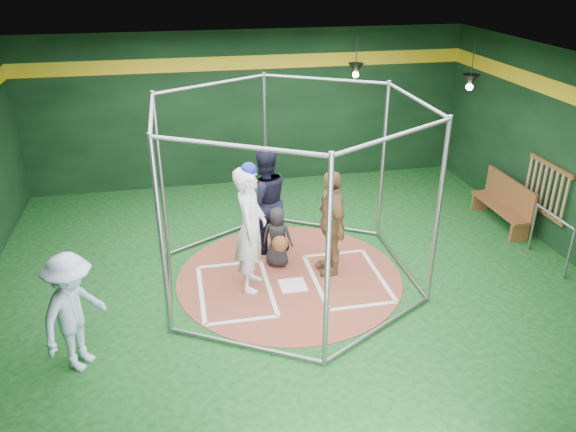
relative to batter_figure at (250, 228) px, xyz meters
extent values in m
cube|color=#0D3B12|center=(0.66, 0.17, -1.09)|extent=(10.00, 9.00, 0.02)
cube|color=black|center=(0.66, 0.17, 2.42)|extent=(10.00, 9.00, 0.02)
cube|color=black|center=(0.66, 4.67, 0.67)|extent=(10.00, 0.10, 3.50)
cube|color=black|center=(0.66, -4.33, 0.67)|extent=(10.00, 0.10, 3.50)
cube|color=black|center=(5.66, 0.17, 0.67)|extent=(0.10, 9.00, 3.50)
cube|color=gold|center=(0.66, 4.64, 1.72)|extent=(10.00, 0.01, 0.30)
cylinder|color=brown|center=(0.66, 0.17, -1.07)|extent=(3.80, 3.80, 0.01)
cube|color=white|center=(0.66, -0.13, -1.06)|extent=(0.43, 0.43, 0.01)
cube|color=white|center=(-0.29, 0.77, -1.06)|extent=(1.10, 0.07, 0.01)
cube|color=white|center=(-0.29, -0.93, -1.06)|extent=(1.10, 0.07, 0.01)
cube|color=white|center=(-0.84, -0.08, -1.06)|extent=(0.07, 1.70, 0.01)
cube|color=white|center=(0.26, -0.08, -1.06)|extent=(0.07, 1.70, 0.01)
cube|color=white|center=(1.61, 0.77, -1.06)|extent=(1.10, 0.07, 0.01)
cube|color=white|center=(1.61, -0.93, -1.06)|extent=(1.10, 0.07, 0.01)
cube|color=white|center=(1.06, -0.08, -1.06)|extent=(0.07, 1.70, 0.01)
cube|color=white|center=(2.16, -0.08, -1.06)|extent=(0.07, 1.70, 0.01)
cylinder|color=gray|center=(2.65, 1.32, 0.42)|extent=(0.07, 0.07, 3.00)
cylinder|color=gray|center=(0.66, 2.47, 0.42)|extent=(0.07, 0.07, 3.00)
cylinder|color=gray|center=(-1.33, 1.32, 0.42)|extent=(0.07, 0.07, 3.00)
cylinder|color=gray|center=(-1.33, -0.98, 0.42)|extent=(0.07, 0.07, 3.00)
cylinder|color=gray|center=(0.66, -2.13, 0.42)|extent=(0.07, 0.07, 3.00)
cylinder|color=gray|center=(2.65, -0.98, 0.42)|extent=(0.07, 0.07, 3.00)
cylinder|color=gray|center=(1.65, 1.89, 1.87)|extent=(2.02, 1.20, 0.06)
cylinder|color=gray|center=(1.65, 1.89, -1.03)|extent=(2.02, 1.20, 0.06)
cylinder|color=gray|center=(-0.34, 1.89, 1.87)|extent=(2.02, 1.20, 0.06)
cylinder|color=gray|center=(-0.34, 1.89, -1.03)|extent=(2.02, 1.20, 0.06)
cylinder|color=gray|center=(-1.33, 0.17, 1.87)|extent=(0.06, 2.30, 0.06)
cylinder|color=gray|center=(-1.33, 0.17, -1.03)|extent=(0.06, 2.30, 0.06)
cylinder|color=gray|center=(-0.34, -1.56, 1.87)|extent=(2.02, 1.20, 0.06)
cylinder|color=gray|center=(-0.34, -1.56, -1.03)|extent=(2.02, 1.20, 0.06)
cylinder|color=gray|center=(1.65, -1.56, 1.87)|extent=(2.02, 1.20, 0.06)
cylinder|color=gray|center=(1.65, -1.56, -1.03)|extent=(2.02, 1.20, 0.06)
cylinder|color=gray|center=(2.65, 0.17, 1.87)|extent=(0.06, 2.30, 0.06)
cylinder|color=gray|center=(2.65, 0.17, -1.03)|extent=(0.06, 2.30, 0.06)
cube|color=brown|center=(5.60, 0.57, 0.42)|extent=(0.05, 1.25, 0.08)
cube|color=brown|center=(5.60, 0.57, -0.48)|extent=(0.05, 1.25, 0.08)
cylinder|color=#A97E59|center=(5.58, 0.02, -0.03)|extent=(0.06, 0.06, 0.85)
cylinder|color=#A97E59|center=(5.58, 0.18, -0.03)|extent=(0.06, 0.06, 0.85)
cylinder|color=#A97E59|center=(5.58, 0.33, -0.03)|extent=(0.06, 0.06, 0.85)
cylinder|color=#A97E59|center=(5.58, 0.49, -0.03)|extent=(0.06, 0.06, 0.85)
cylinder|color=#A97E59|center=(5.58, 0.65, -0.03)|extent=(0.06, 0.06, 0.85)
cylinder|color=#A97E59|center=(5.58, 0.80, -0.03)|extent=(0.06, 0.06, 0.85)
cylinder|color=#A97E59|center=(5.58, 0.96, -0.03)|extent=(0.06, 0.06, 0.85)
cylinder|color=#A97E59|center=(5.58, 1.12, -0.03)|extent=(0.06, 0.06, 0.85)
cone|color=black|center=(2.86, 3.77, 1.67)|extent=(0.34, 0.34, 0.22)
sphere|color=#FFD899|center=(2.86, 3.77, 1.54)|extent=(0.14, 0.14, 0.14)
cylinder|color=black|center=(2.86, 3.77, 2.02)|extent=(0.02, 0.02, 0.70)
cone|color=black|center=(4.66, 2.17, 1.67)|extent=(0.34, 0.34, 0.22)
sphere|color=#FFD899|center=(4.66, 2.17, 1.54)|extent=(0.14, 0.14, 0.14)
cylinder|color=black|center=(4.66, 2.17, 2.02)|extent=(0.02, 0.02, 0.70)
imported|color=white|center=(0.00, 0.00, -0.02)|extent=(0.69, 0.87, 2.09)
sphere|color=navy|center=(0.00, 0.00, 0.96)|extent=(0.26, 0.26, 0.26)
imported|color=#A47746|center=(1.38, 0.23, -0.15)|extent=(0.49, 1.09, 1.83)
imported|color=black|center=(0.54, 0.61, -0.52)|extent=(0.62, 0.53, 1.08)
sphere|color=brown|center=(0.54, 0.36, -0.53)|extent=(0.28, 0.28, 0.28)
imported|color=black|center=(0.42, 1.20, -0.09)|extent=(1.06, 0.89, 1.94)
imported|color=#B0CBE8|center=(-2.50, -1.45, -0.24)|extent=(1.10, 1.24, 1.67)
cube|color=brown|center=(5.21, 1.31, -0.69)|extent=(0.39, 1.66, 0.06)
cube|color=brown|center=(5.37, 1.31, -0.39)|extent=(0.06, 1.66, 0.55)
cube|color=brown|center=(5.21, 0.57, -0.89)|extent=(0.37, 0.07, 0.37)
cube|color=brown|center=(5.21, 2.05, -0.89)|extent=(0.37, 0.07, 0.37)
cylinder|color=gray|center=(5.21, -0.81, -0.61)|extent=(0.05, 0.05, 0.93)
cylinder|color=gray|center=(5.21, 0.23, -0.61)|extent=(0.05, 0.05, 0.93)
cylinder|color=gray|center=(5.21, -0.29, -0.17)|extent=(0.05, 1.04, 0.05)
camera|label=1|loc=(-1.01, -7.84, 3.94)|focal=35.00mm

